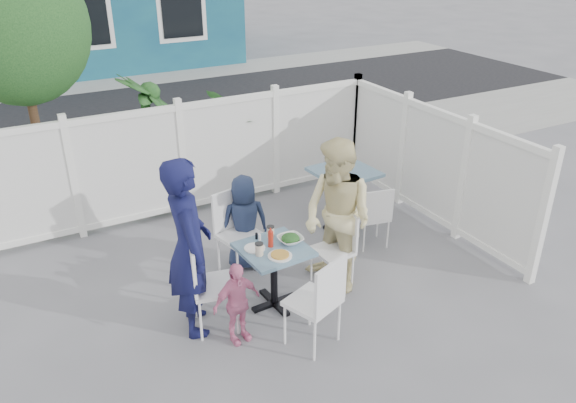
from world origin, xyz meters
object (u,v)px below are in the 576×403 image
chair_right (338,243)px  man (189,247)px  toddler (237,303)px  chair_near (320,297)px  spare_table (344,183)px  woman (338,217)px  boy (245,222)px  chair_left (205,279)px  main_table (274,261)px  chair_back (236,226)px

chair_right → man: size_ratio=0.48×
toddler → chair_near: bearing=-43.5°
spare_table → chair_near: (-1.59, -1.99, -0.05)m
chair_right → toddler: size_ratio=1.02×
woman → boy: woman is taller
chair_left → chair_near: (0.85, -0.79, -0.00)m
spare_table → toddler: 2.73m
main_table → woman: bearing=0.4°
chair_back → man: man is taller
spare_table → boy: bearing=-169.1°
main_table → chair_near: 0.81m
spare_table → woman: size_ratio=0.47×
man → woman: man is taller
chair_back → man: bearing=30.1°
chair_back → main_table: bearing=81.4°
chair_right → man: 1.77m
chair_left → chair_near: chair_left is taller
chair_near → boy: bearing=69.2°
toddler → woman: bearing=6.1°
main_table → woman: woman is taller
chair_back → toddler: bearing=53.4°
man → spare_table: bearing=-55.9°
spare_table → man: man is taller
chair_back → woman: woman is taller
main_table → chair_back: 0.84m
chair_left → chair_near: 1.16m
boy → chair_right: bearing=145.4°
spare_table → woman: (-0.88, -1.18, 0.25)m
chair_back → chair_left: bearing=37.4°
main_table → chair_right: bearing=3.2°
woman → boy: (-0.72, 0.87, -0.29)m
toddler → man: bearing=116.9°
chair_right → woman: woman is taller
man → woman: bearing=-81.9°
chair_left → chair_back: (0.71, 0.86, 0.00)m
chair_back → toddler: chair_back is taller
chair_back → boy: (0.13, 0.04, -0.00)m
woman → toddler: bearing=-89.4°
chair_right → man: (-1.72, 0.03, 0.41)m
main_table → chair_left: bearing=-178.7°
chair_left → toddler: size_ratio=1.14×
chair_back → woman: bearing=122.7°
chair_near → woman: bearing=27.6°
chair_right → woman: bearing=125.6°
chair_back → boy: bearing=-176.6°
main_table → boy: 0.88m
man → boy: bearing=-39.1°
boy → toddler: (-0.65, -1.22, -0.14)m
chair_left → boy: 1.23m
main_table → boy: size_ratio=0.62×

